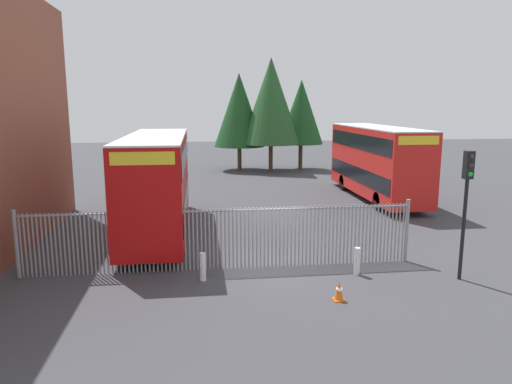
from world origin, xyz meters
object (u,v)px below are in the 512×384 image
double_decker_bus_near_gate (157,180)px  bollard_center_front (357,261)px  bollard_near_left (203,267)px  traffic_light_kerbside (467,192)px  double_decker_bus_behind_fence_left (377,159)px  traffic_cone_by_gate (339,291)px

double_decker_bus_near_gate → bollard_center_front: size_ratio=11.38×
double_decker_bus_near_gate → bollard_near_left: (1.90, -6.28, -1.95)m
bollard_center_front → traffic_light_kerbside: 4.21m
bollard_center_front → double_decker_bus_near_gate: bearing=138.4°
double_decker_bus_near_gate → traffic_light_kerbside: (10.42, -7.24, 0.56)m
double_decker_bus_near_gate → bollard_center_front: bearing=-41.6°
double_decker_bus_behind_fence_left → traffic_light_kerbside: size_ratio=2.51×
double_decker_bus_near_gate → bollard_center_front: (7.16, -6.36, -1.95)m
traffic_cone_by_gate → bollard_near_left: bearing=152.0°
double_decker_bus_behind_fence_left → traffic_cone_by_gate: size_ratio=18.32×
traffic_cone_by_gate → double_decker_bus_behind_fence_left: bearing=65.2°
bollard_near_left → traffic_light_kerbside: (8.52, -0.96, 2.51)m
bollard_center_front → traffic_cone_by_gate: 2.41m
bollard_center_front → traffic_light_kerbside: (3.26, -0.88, 2.51)m
double_decker_bus_behind_fence_left → bollard_center_front: (-5.56, -12.73, -1.95)m
double_decker_bus_behind_fence_left → bollard_near_left: 16.76m
bollard_near_left → traffic_light_kerbside: size_ratio=0.22×
bollard_near_left → traffic_cone_by_gate: bollard_near_left is taller
bollard_near_left → bollard_center_front: 5.26m
double_decker_bus_near_gate → bollard_near_left: 6.84m
bollard_near_left → traffic_light_kerbside: bearing=-6.4°
double_decker_bus_near_gate → bollard_center_front: 9.77m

